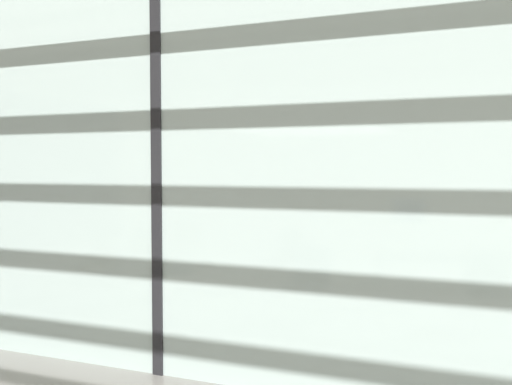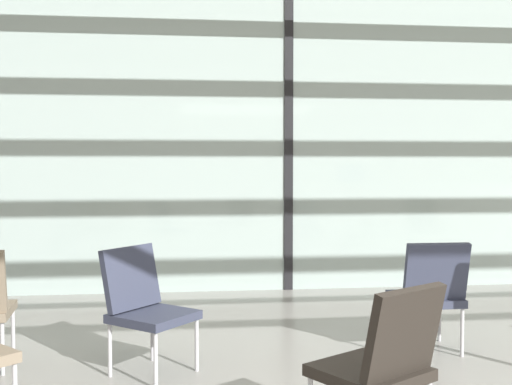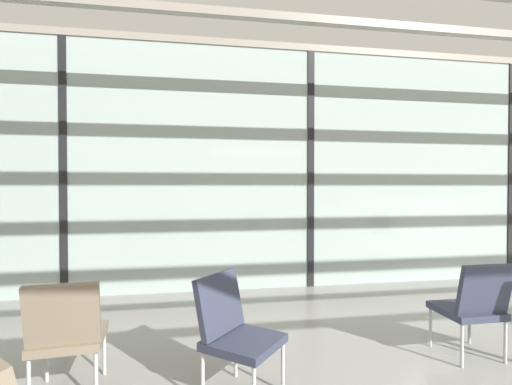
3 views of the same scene
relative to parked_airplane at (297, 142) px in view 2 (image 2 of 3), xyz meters
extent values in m
cube|color=#A3B7B2|center=(-1.15, -5.70, -0.13)|extent=(14.00, 0.08, 3.57)
cube|color=black|center=(-1.15, -5.70, -0.13)|extent=(0.10, 0.12, 3.57)
ellipsoid|color=silver|center=(0.28, 0.00, 0.00)|extent=(10.32, 3.83, 3.83)
sphere|color=#9D9DA0|center=(-4.47, 0.00, 0.00)|extent=(2.11, 2.11, 2.11)
sphere|color=black|center=(-2.56, -1.76, 0.29)|extent=(0.28, 0.28, 0.28)
sphere|color=black|center=(-1.66, -1.76, 0.29)|extent=(0.28, 0.28, 0.28)
sphere|color=black|center=(-0.76, -1.76, 0.29)|extent=(0.28, 0.28, 0.28)
sphere|color=black|center=(0.14, -1.76, 0.29)|extent=(0.28, 0.28, 0.28)
sphere|color=black|center=(1.04, -1.76, 0.29)|extent=(0.28, 0.28, 0.28)
sphere|color=black|center=(1.94, -1.76, 0.29)|extent=(0.28, 0.28, 0.28)
cube|color=#28231E|center=(-1.42, -9.81, -1.52)|extent=(0.66, 0.66, 0.06)
cube|color=#28231E|center=(-1.31, -9.99, -1.27)|extent=(0.48, 0.37, 0.44)
cylinder|color=#BCBCC1|center=(-3.63, -8.00, -1.73)|extent=(0.03, 0.03, 0.37)
cylinder|color=#BCBCC1|center=(-3.59, -8.42, -1.73)|extent=(0.03, 0.03, 0.37)
cube|color=#33384C|center=(-2.56, -8.51, -1.52)|extent=(0.68, 0.68, 0.06)
cube|color=#33384C|center=(-2.72, -8.37, -1.27)|extent=(0.42, 0.46, 0.44)
cylinder|color=#BCBCC1|center=(-2.54, -8.81, -1.73)|extent=(0.03, 0.03, 0.37)
cylinder|color=#BCBCC1|center=(-2.26, -8.49, -1.73)|extent=(0.03, 0.03, 0.37)
cylinder|color=#BCBCC1|center=(-2.86, -8.53, -1.73)|extent=(0.03, 0.03, 0.37)
cylinder|color=#BCBCC1|center=(-2.58, -8.21, -1.73)|extent=(0.03, 0.03, 0.37)
cube|color=#33384C|center=(-0.48, -8.18, -1.52)|extent=(0.48, 0.48, 0.06)
cube|color=#33384C|center=(-0.48, -8.39, -1.27)|extent=(0.48, 0.14, 0.44)
cylinder|color=#BCBCC1|center=(-0.27, -7.97, -1.73)|extent=(0.03, 0.03, 0.37)
cylinder|color=#BCBCC1|center=(-0.69, -7.97, -1.73)|extent=(0.03, 0.03, 0.37)
cylinder|color=#BCBCC1|center=(-0.27, -8.39, -1.73)|extent=(0.03, 0.03, 0.37)
cylinder|color=#BCBCC1|center=(-0.69, -8.39, -1.73)|extent=(0.03, 0.03, 0.37)
camera|label=1|loc=(1.56, -10.09, -0.03)|focal=39.65mm
camera|label=2|loc=(-2.35, -12.85, -0.46)|focal=44.05mm
camera|label=3|loc=(-2.93, -11.14, -0.39)|focal=26.03mm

